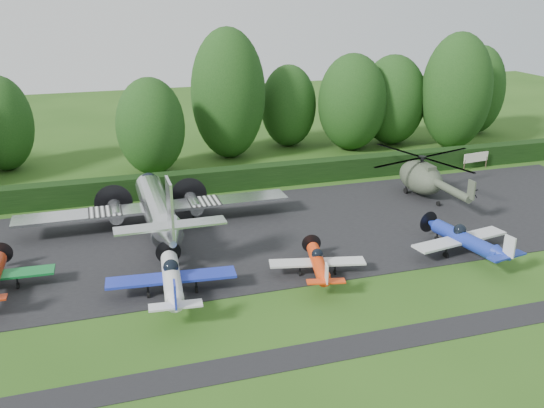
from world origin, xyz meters
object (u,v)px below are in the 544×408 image
object	(u,v)px
light_plane_blue	(466,240)
helicopter	(421,175)
transport_plane	(158,209)
sign_board	(476,158)
light_plane_orange	(318,263)
light_plane_white	(172,279)

from	to	relation	value
light_plane_blue	helicopter	distance (m)	12.65
transport_plane	sign_board	distance (m)	33.72
transport_plane	sign_board	size ratio (longest dim) A/B	6.89
light_plane_blue	sign_board	xyz separation A→B (m)	(13.23, 17.70, -0.05)
light_plane_orange	light_plane_white	bearing A→B (deg)	166.65
light_plane_blue	helicopter	bearing A→B (deg)	83.45
light_plane_white	helicopter	bearing A→B (deg)	21.48
transport_plane	light_plane_blue	size ratio (longest dim) A/B	2.64
transport_plane	helicopter	xyz separation A→B (m)	(23.34, 1.41, 0.08)
light_plane_white	light_plane_orange	bearing A→B (deg)	-5.82
light_plane_white	transport_plane	bearing A→B (deg)	81.78
light_plane_orange	helicopter	distance (m)	18.94
light_plane_white	light_plane_blue	xyz separation A→B (m)	(20.31, -0.09, -0.04)
light_plane_white	sign_board	world-z (taller)	light_plane_white
sign_board	light_plane_white	bearing A→B (deg)	-145.54
transport_plane	light_plane_white	distance (m)	10.65
transport_plane	light_plane_blue	xyz separation A→B (m)	(19.75, -10.70, -0.66)
light_plane_white	light_plane_orange	world-z (taller)	light_plane_white
light_plane_white	sign_board	xyz separation A→B (m)	(33.54, 17.61, -0.10)
helicopter	sign_board	distance (m)	11.18
light_plane_white	light_plane_orange	size ratio (longest dim) A/B	1.26
light_plane_orange	sign_board	bearing A→B (deg)	23.47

